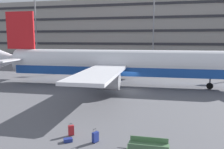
# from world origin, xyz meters

# --- Properties ---
(ground_plane) EXTENTS (600.00, 600.00, 0.00)m
(ground_plane) POSITION_xyz_m (0.00, 0.00, 0.00)
(ground_plane) COLOR #5B5B60
(terminal_structure) EXTENTS (136.66, 18.51, 18.77)m
(terminal_structure) POSITION_xyz_m (0.00, 46.96, 9.39)
(terminal_structure) COLOR gray
(terminal_structure) RESTS_ON ground_plane
(airliner) EXTENTS (40.56, 32.70, 11.44)m
(airliner) POSITION_xyz_m (-2.05, 3.11, 3.32)
(airliner) COLOR silver
(airliner) RESTS_ON ground_plane
(light_mast_far_left) EXTENTS (1.80, 0.50, 23.62)m
(light_mast_far_left) POSITION_xyz_m (-32.79, 31.45, 13.53)
(light_mast_far_left) COLOR gray
(light_mast_far_left) RESTS_ON ground_plane
(light_mast_left) EXTENTS (1.80, 0.50, 19.12)m
(light_mast_left) POSITION_xyz_m (1.17, 31.45, 11.21)
(light_mast_left) COLOR gray
(light_mast_left) RESTS_ON ground_plane
(suitcase_red) EXTENTS (0.42, 0.54, 0.96)m
(suitcase_red) POSITION_xyz_m (0.74, -17.01, 0.40)
(suitcase_red) COLOR navy
(suitcase_red) RESTS_ON ground_plane
(suitcase_silver) EXTENTS (0.48, 0.45, 0.90)m
(suitcase_silver) POSITION_xyz_m (-1.38, -16.31, 0.42)
(suitcase_silver) COLOR #B21E23
(suitcase_silver) RESTS_ON ground_plane
(suitcase_laid_flat) EXTENTS (0.71, 0.64, 0.25)m
(suitcase_laid_flat) POSITION_xyz_m (-1.16, -17.38, 0.13)
(suitcase_laid_flat) COLOR navy
(suitcase_laid_flat) RESTS_ON ground_plane
(baggage_cart) EXTENTS (3.31, 1.36, 0.82)m
(baggage_cart) POSITION_xyz_m (4.46, -17.75, 0.43)
(baggage_cart) COLOR #4C724C
(baggage_cart) RESTS_ON ground_plane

